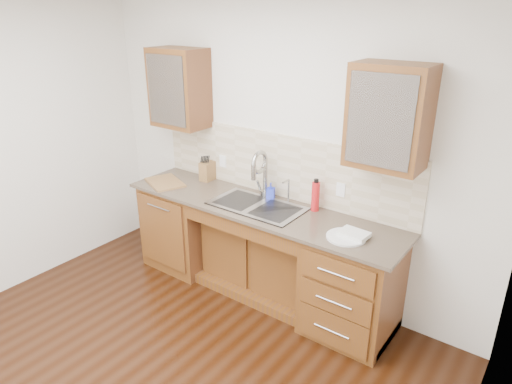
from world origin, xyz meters
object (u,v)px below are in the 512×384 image
Objects in this scene: knife_block at (208,171)px; cutting_board at (165,182)px; plate at (346,237)px; water_bottle at (315,197)px; soap_bottle at (271,191)px.

cutting_board is at bearing -132.76° from knife_block.
knife_block reaches higher than plate.
cutting_board is at bearing -168.47° from water_bottle.
soap_bottle is at bearing 162.08° from plate.
water_bottle is 0.85× the size of plate.
knife_block is (-1.70, 0.33, 0.09)m from plate.
plate is at bearing -13.82° from knife_block.
soap_bottle is 0.37× the size of cutting_board.
plate is 1.99m from cutting_board.
plate is at bearing -34.64° from water_bottle.
water_bottle reaches higher than cutting_board.
plate is 1.59× the size of knife_block.
water_bottle is at bearing 11.53° from cutting_board.
soap_bottle is at bearing -5.70° from knife_block.
plate is (0.90, -0.29, -0.07)m from soap_bottle.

